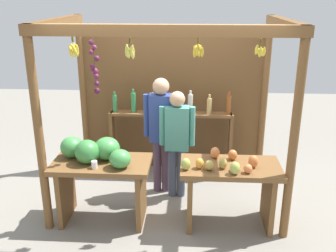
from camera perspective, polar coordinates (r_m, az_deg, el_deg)
name	(u,v)px	position (r m, az deg, el deg)	size (l,w,h in m)	color
ground_plane	(169,194)	(5.57, 0.12, -10.02)	(12.00, 12.00, 0.00)	gray
market_stall	(170,91)	(5.44, 0.35, 5.25)	(2.94, 1.94, 2.42)	brown
fruit_counter_left	(99,166)	(4.76, -10.24, -5.85)	(1.18, 0.64, 1.08)	brown
fruit_counter_right	(229,180)	(4.69, 9.04, -8.00)	(1.19, 0.64, 0.94)	brown
bottle_shelf_unit	(171,125)	(5.87, 0.52, 0.13)	(1.88, 0.22, 1.36)	brown
vendor_man	(161,125)	(5.25, -1.03, 0.10)	(0.48, 0.22, 1.66)	#594056
vendor_woman	(177,136)	(5.15, 1.35, -1.48)	(0.48, 0.21, 1.51)	#475369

